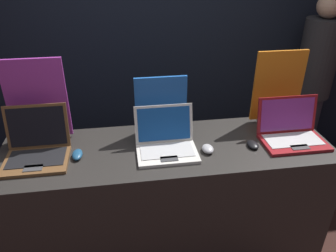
{
  "coord_description": "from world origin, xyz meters",
  "views": [
    {
      "loc": [
        -0.25,
        -1.38,
        2.06
      ],
      "look_at": [
        0.0,
        0.31,
        1.11
      ],
      "focal_mm": 35.0,
      "sensor_mm": 36.0,
      "label": 1
    }
  ],
  "objects_px": {
    "promo_stand_middle": "(161,107)",
    "laptop_back": "(291,131)",
    "laptop_middle": "(166,142)",
    "mouse_middle": "(208,149)",
    "person_bystander": "(311,88)",
    "mouse_front": "(77,155)",
    "mouse_back": "(253,145)",
    "promo_stand_front": "(38,103)",
    "laptop_front": "(37,147)",
    "promo_stand_back": "(277,89)"
  },
  "relations": [
    {
      "from": "promo_stand_back",
      "to": "mouse_back",
      "type": "bearing_deg",
      "value": -130.57
    },
    {
      "from": "laptop_middle",
      "to": "promo_stand_back",
      "type": "relative_size",
      "value": 0.71
    },
    {
      "from": "laptop_middle",
      "to": "promo_stand_middle",
      "type": "xyz_separation_m",
      "value": [
        0.0,
        0.22,
        0.13
      ]
    },
    {
      "from": "mouse_middle",
      "to": "mouse_back",
      "type": "relative_size",
      "value": 0.96
    },
    {
      "from": "mouse_front",
      "to": "promo_stand_back",
      "type": "height_order",
      "value": "promo_stand_back"
    },
    {
      "from": "laptop_front",
      "to": "mouse_back",
      "type": "bearing_deg",
      "value": -3.58
    },
    {
      "from": "laptop_front",
      "to": "mouse_front",
      "type": "height_order",
      "value": "laptop_front"
    },
    {
      "from": "mouse_front",
      "to": "mouse_back",
      "type": "height_order",
      "value": "mouse_front"
    },
    {
      "from": "promo_stand_front",
      "to": "promo_stand_middle",
      "type": "bearing_deg",
      "value": -1.84
    },
    {
      "from": "laptop_middle",
      "to": "promo_stand_middle",
      "type": "distance_m",
      "value": 0.26
    },
    {
      "from": "mouse_middle",
      "to": "mouse_back",
      "type": "height_order",
      "value": "mouse_middle"
    },
    {
      "from": "laptop_middle",
      "to": "person_bystander",
      "type": "relative_size",
      "value": 0.21
    },
    {
      "from": "promo_stand_middle",
      "to": "laptop_back",
      "type": "distance_m",
      "value": 0.84
    },
    {
      "from": "laptop_back",
      "to": "laptop_middle",
      "type": "bearing_deg",
      "value": -179.83
    },
    {
      "from": "mouse_back",
      "to": "promo_stand_middle",
      "type": "bearing_deg",
      "value": 153.52
    },
    {
      "from": "laptop_middle",
      "to": "person_bystander",
      "type": "distance_m",
      "value": 1.77
    },
    {
      "from": "promo_stand_front",
      "to": "person_bystander",
      "type": "relative_size",
      "value": 0.31
    },
    {
      "from": "laptop_front",
      "to": "mouse_front",
      "type": "relative_size",
      "value": 3.18
    },
    {
      "from": "mouse_middle",
      "to": "mouse_front",
      "type": "bearing_deg",
      "value": 175.77
    },
    {
      "from": "laptop_front",
      "to": "laptop_back",
      "type": "relative_size",
      "value": 0.91
    },
    {
      "from": "laptop_front",
      "to": "person_bystander",
      "type": "xyz_separation_m",
      "value": [
        2.25,
        0.9,
        -0.13
      ]
    },
    {
      "from": "mouse_middle",
      "to": "promo_stand_front",
      "type": "bearing_deg",
      "value": 163.1
    },
    {
      "from": "mouse_front",
      "to": "mouse_middle",
      "type": "xyz_separation_m",
      "value": [
        0.77,
        -0.06,
        0.0
      ]
    },
    {
      "from": "mouse_middle",
      "to": "mouse_back",
      "type": "distance_m",
      "value": 0.29
    },
    {
      "from": "laptop_middle",
      "to": "promo_stand_back",
      "type": "xyz_separation_m",
      "value": [
        0.8,
        0.27,
        0.18
      ]
    },
    {
      "from": "mouse_front",
      "to": "promo_stand_front",
      "type": "bearing_deg",
      "value": 132.57
    },
    {
      "from": "mouse_front",
      "to": "promo_stand_back",
      "type": "distance_m",
      "value": 1.38
    },
    {
      "from": "promo_stand_front",
      "to": "mouse_back",
      "type": "relative_size",
      "value": 5.29
    },
    {
      "from": "mouse_front",
      "to": "promo_stand_middle",
      "type": "height_order",
      "value": "promo_stand_middle"
    },
    {
      "from": "promo_stand_middle",
      "to": "laptop_back",
      "type": "relative_size",
      "value": 0.98
    },
    {
      "from": "promo_stand_middle",
      "to": "mouse_back",
      "type": "bearing_deg",
      "value": -26.48
    },
    {
      "from": "laptop_middle",
      "to": "person_bystander",
      "type": "xyz_separation_m",
      "value": [
        1.5,
        0.94,
        -0.12
      ]
    },
    {
      "from": "mouse_front",
      "to": "laptop_back",
      "type": "relative_size",
      "value": 0.29
    },
    {
      "from": "laptop_front",
      "to": "mouse_back",
      "type": "xyz_separation_m",
      "value": [
        1.29,
        -0.08,
        -0.05
      ]
    },
    {
      "from": "laptop_front",
      "to": "mouse_back",
      "type": "distance_m",
      "value": 1.3
    },
    {
      "from": "promo_stand_middle",
      "to": "person_bystander",
      "type": "distance_m",
      "value": 1.68
    },
    {
      "from": "laptop_middle",
      "to": "mouse_middle",
      "type": "xyz_separation_m",
      "value": [
        0.25,
        -0.06,
        -0.04
      ]
    },
    {
      "from": "laptop_back",
      "to": "promo_stand_front",
      "type": "bearing_deg",
      "value": 171.01
    },
    {
      "from": "laptop_middle",
      "to": "promo_stand_back",
      "type": "distance_m",
      "value": 0.87
    },
    {
      "from": "laptop_front",
      "to": "person_bystander",
      "type": "relative_size",
      "value": 0.21
    },
    {
      "from": "mouse_front",
      "to": "mouse_back",
      "type": "xyz_separation_m",
      "value": [
        1.07,
        -0.04,
        -0.0
      ]
    },
    {
      "from": "mouse_front",
      "to": "laptop_back",
      "type": "height_order",
      "value": "laptop_back"
    },
    {
      "from": "laptop_back",
      "to": "promo_stand_middle",
      "type": "bearing_deg",
      "value": 164.54
    },
    {
      "from": "laptop_front",
      "to": "mouse_middle",
      "type": "relative_size",
      "value": 3.75
    },
    {
      "from": "laptop_front",
      "to": "laptop_back",
      "type": "xyz_separation_m",
      "value": [
        1.56,
        -0.04,
        -0.01
      ]
    },
    {
      "from": "promo_stand_front",
      "to": "laptop_back",
      "type": "bearing_deg",
      "value": -8.99
    },
    {
      "from": "mouse_front",
      "to": "mouse_back",
      "type": "relative_size",
      "value": 1.13
    },
    {
      "from": "promo_stand_back",
      "to": "laptop_middle",
      "type": "bearing_deg",
      "value": -161.55
    },
    {
      "from": "promo_stand_front",
      "to": "person_bystander",
      "type": "height_order",
      "value": "person_bystander"
    },
    {
      "from": "mouse_back",
      "to": "promo_stand_back",
      "type": "relative_size",
      "value": 0.2
    }
  ]
}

